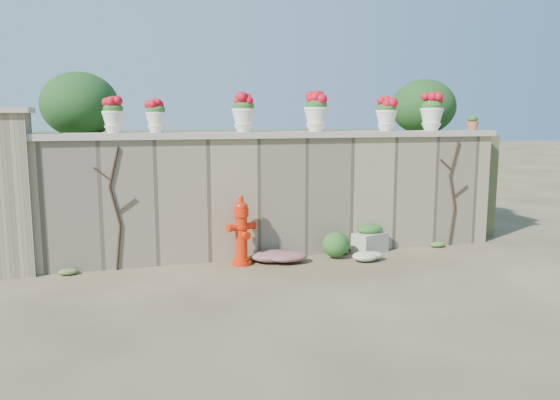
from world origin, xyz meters
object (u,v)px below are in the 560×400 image
object	(u,v)px
urn_pot_0	(113,115)
terracotta_pot	(473,124)
planter_box	(370,239)
fire_hydrant	(241,230)

from	to	relation	value
urn_pot_0	terracotta_pot	size ratio (longest dim) A/B	1.99
planter_box	urn_pot_0	size ratio (longest dim) A/B	1.28
terracotta_pot	planter_box	bearing A→B (deg)	-172.05
fire_hydrant	planter_box	xyz separation A→B (m)	(2.33, 0.16, -0.33)
planter_box	urn_pot_0	distance (m)	4.72
planter_box	terracotta_pot	size ratio (longest dim) A/B	2.54
fire_hydrant	urn_pot_0	world-z (taller)	urn_pot_0
planter_box	terracotta_pot	xyz separation A→B (m)	(2.18, 0.30, 1.99)
fire_hydrant	terracotta_pot	distance (m)	4.82
fire_hydrant	terracotta_pot	size ratio (longest dim) A/B	4.12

